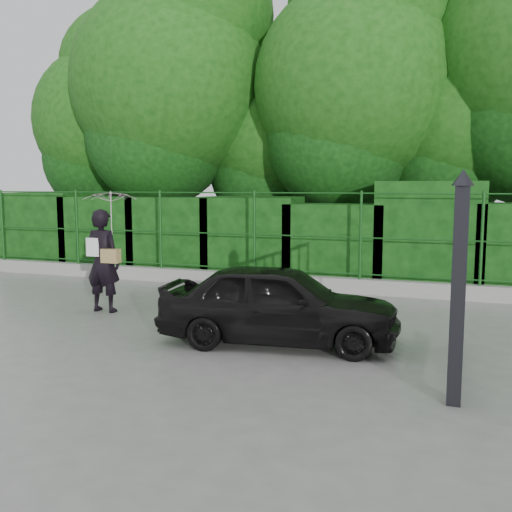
% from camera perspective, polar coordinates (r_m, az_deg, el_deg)
% --- Properties ---
extents(ground, '(80.00, 80.00, 0.00)m').
position_cam_1_polar(ground, '(8.73, -12.88, -7.75)').
color(ground, gray).
extents(kerb, '(14.00, 0.25, 0.30)m').
position_cam_1_polar(kerb, '(12.63, -1.88, -2.31)').
color(kerb, '#9E9E99').
rests_on(kerb, ground).
extents(fence, '(14.13, 0.06, 1.80)m').
position_cam_1_polar(fence, '(12.43, -0.95, 2.42)').
color(fence, '#134715').
rests_on(fence, kerb).
extents(hedge, '(14.20, 1.20, 2.30)m').
position_cam_1_polar(hedge, '(13.45, -0.25, 1.87)').
color(hedge, black).
rests_on(hedge, ground).
extents(trees, '(17.10, 6.15, 8.08)m').
position_cam_1_polar(trees, '(15.41, 6.78, 16.02)').
color(trees, black).
rests_on(trees, ground).
extents(gate, '(0.22, 2.33, 2.36)m').
position_cam_1_polar(gate, '(6.45, 19.59, -2.41)').
color(gate, black).
rests_on(gate, ground).
extents(woman, '(0.94, 0.95, 2.13)m').
position_cam_1_polar(woman, '(10.21, -14.64, 2.18)').
color(woman, black).
rests_on(woman, ground).
extents(car, '(3.46, 1.71, 1.14)m').
position_cam_1_polar(car, '(7.98, 2.30, -4.76)').
color(car, black).
rests_on(car, ground).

